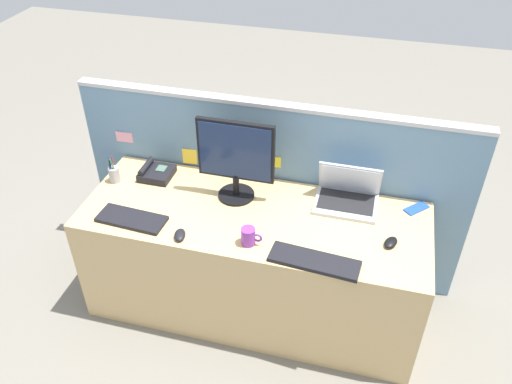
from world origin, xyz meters
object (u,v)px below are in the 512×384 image
at_px(desktop_monitor, 236,157).
at_px(computer_mouse_right_hand, 180,235).
at_px(laptop, 347,194).
at_px(computer_mouse_left_hand, 391,242).
at_px(desk_phone, 156,173).
at_px(pen_cup, 114,174).
at_px(cell_phone_blue_case, 416,208).
at_px(keyboard_main, 132,219).
at_px(coffee_mug, 249,236).
at_px(keyboard_spare, 314,261).

xyz_separation_m(desktop_monitor, computer_mouse_right_hand, (-0.19, -0.44, -0.25)).
relative_size(laptop, computer_mouse_left_hand, 3.56).
distance_m(desk_phone, pen_cup, 0.25).
bearing_deg(laptop, cell_phone_blue_case, 4.92).
height_order(laptop, cell_phone_blue_case, laptop).
xyz_separation_m(desktop_monitor, computer_mouse_left_hand, (0.90, -0.21, -0.25)).
relative_size(keyboard_main, computer_mouse_left_hand, 3.83).
height_order(cell_phone_blue_case, coffee_mug, coffee_mug).
relative_size(laptop, coffee_mug, 3.14).
bearing_deg(pen_cup, keyboard_spare, -16.58).
relative_size(keyboard_main, keyboard_spare, 0.84).
bearing_deg(computer_mouse_left_hand, keyboard_main, -151.66).
bearing_deg(coffee_mug, desktop_monitor, 115.04).
relative_size(desktop_monitor, keyboard_main, 1.28).
xyz_separation_m(desk_phone, keyboard_spare, (1.08, -0.50, -0.02)).
xyz_separation_m(keyboard_main, coffee_mug, (0.68, -0.01, 0.04)).
height_order(keyboard_main, keyboard_spare, same).
bearing_deg(keyboard_main, laptop, 26.35).
xyz_separation_m(keyboard_spare, pen_cup, (-1.30, 0.39, 0.04)).
height_order(laptop, pen_cup, laptop).
xyz_separation_m(desktop_monitor, keyboard_spare, (0.54, -0.44, -0.26)).
distance_m(laptop, computer_mouse_left_hand, 0.41).
bearing_deg(cell_phone_blue_case, keyboard_main, -118.08).
bearing_deg(computer_mouse_right_hand, computer_mouse_left_hand, -3.29).
height_order(keyboard_spare, computer_mouse_right_hand, computer_mouse_right_hand).
bearing_deg(computer_mouse_right_hand, desktop_monitor, 51.76).
bearing_deg(cell_phone_blue_case, coffee_mug, -104.82).
distance_m(cell_phone_blue_case, coffee_mug, 1.00).
height_order(desk_phone, computer_mouse_right_hand, desk_phone).
bearing_deg(coffee_mug, laptop, 47.26).
distance_m(desktop_monitor, laptop, 0.68).
xyz_separation_m(desktop_monitor, cell_phone_blue_case, (1.03, 0.14, -0.27)).
height_order(keyboard_main, coffee_mug, coffee_mug).
xyz_separation_m(laptop, pen_cup, (-1.39, -0.16, -0.00)).
xyz_separation_m(keyboard_main, computer_mouse_left_hand, (1.40, 0.17, 0.01)).
distance_m(laptop, cell_phone_blue_case, 0.40).
height_order(laptop, computer_mouse_left_hand, laptop).
relative_size(laptop, cell_phone_blue_case, 2.39).
bearing_deg(keyboard_spare, coffee_mug, 176.08).
xyz_separation_m(laptop, keyboard_main, (-1.13, -0.48, -0.05)).
bearing_deg(desktop_monitor, laptop, 9.07).
relative_size(computer_mouse_right_hand, coffee_mug, 0.88).
bearing_deg(desk_phone, desktop_monitor, -5.70).
bearing_deg(keyboard_spare, desktop_monitor, 145.24).
relative_size(keyboard_spare, pen_cup, 2.52).
height_order(pen_cup, coffee_mug, pen_cup).
height_order(keyboard_spare, coffee_mug, coffee_mug).
bearing_deg(computer_mouse_left_hand, computer_mouse_right_hand, -146.64).
bearing_deg(coffee_mug, desk_phone, 148.39).
relative_size(keyboard_spare, computer_mouse_right_hand, 4.58).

